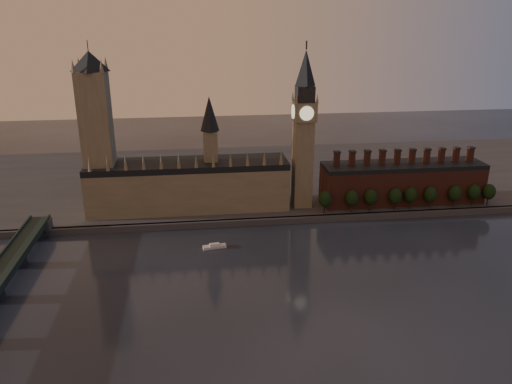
% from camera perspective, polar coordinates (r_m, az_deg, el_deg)
% --- Properties ---
extents(ground, '(900.00, 900.00, 0.00)m').
position_cam_1_polar(ground, '(243.30, 8.32, -11.85)').
color(ground, black).
rests_on(ground, ground).
extents(north_bank, '(900.00, 182.00, 4.00)m').
position_cam_1_polar(north_bank, '(401.57, 1.76, 1.66)').
color(north_bank, '#434348').
rests_on(north_bank, ground).
extents(palace_of_westminster, '(130.00, 30.30, 74.00)m').
position_cam_1_polar(palace_of_westminster, '(331.05, -7.59, 1.07)').
color(palace_of_westminster, gray).
rests_on(palace_of_westminster, north_bank).
extents(victoria_tower, '(24.00, 24.00, 108.00)m').
position_cam_1_polar(victoria_tower, '(326.81, -17.75, 6.88)').
color(victoria_tower, gray).
rests_on(victoria_tower, north_bank).
extents(big_ben, '(15.00, 15.00, 107.00)m').
position_cam_1_polar(big_ben, '(324.35, 5.48, 7.23)').
color(big_ben, gray).
rests_on(big_ben, north_bank).
extents(chimney_block, '(110.00, 25.00, 37.00)m').
position_cam_1_polar(chimney_block, '(356.12, 16.34, 1.13)').
color(chimney_block, brown).
rests_on(chimney_block, north_bank).
extents(embankment_tree_0, '(8.60, 8.60, 14.88)m').
position_cam_1_polar(embankment_tree_0, '(325.09, 7.91, -0.82)').
color(embankment_tree_0, black).
rests_on(embankment_tree_0, north_bank).
extents(embankment_tree_1, '(8.60, 8.60, 14.88)m').
position_cam_1_polar(embankment_tree_1, '(329.74, 10.92, -0.70)').
color(embankment_tree_1, black).
rests_on(embankment_tree_1, north_bank).
extents(embankment_tree_2, '(8.60, 8.60, 14.88)m').
position_cam_1_polar(embankment_tree_2, '(334.29, 12.99, -0.57)').
color(embankment_tree_2, black).
rests_on(embankment_tree_2, north_bank).
extents(embankment_tree_3, '(8.60, 8.60, 14.88)m').
position_cam_1_polar(embankment_tree_3, '(340.19, 15.62, -0.44)').
color(embankment_tree_3, black).
rests_on(embankment_tree_3, north_bank).
extents(embankment_tree_4, '(8.60, 8.60, 14.88)m').
position_cam_1_polar(embankment_tree_4, '(344.69, 17.24, -0.34)').
color(embankment_tree_4, black).
rests_on(embankment_tree_4, north_bank).
extents(embankment_tree_5, '(8.60, 8.60, 14.88)m').
position_cam_1_polar(embankment_tree_5, '(349.77, 19.30, -0.28)').
color(embankment_tree_5, black).
rests_on(embankment_tree_5, north_bank).
extents(embankment_tree_6, '(8.60, 8.60, 14.88)m').
position_cam_1_polar(embankment_tree_6, '(357.68, 21.77, -0.16)').
color(embankment_tree_6, black).
rests_on(embankment_tree_6, north_bank).
extents(embankment_tree_7, '(8.60, 8.60, 14.88)m').
position_cam_1_polar(embankment_tree_7, '(365.35, 23.63, -0.01)').
color(embankment_tree_7, black).
rests_on(embankment_tree_7, north_bank).
extents(embankment_tree_8, '(8.60, 8.60, 14.88)m').
position_cam_1_polar(embankment_tree_8, '(370.18, 25.08, 0.02)').
color(embankment_tree_8, black).
rests_on(embankment_tree_8, north_bank).
extents(river_boat, '(13.61, 5.51, 2.64)m').
position_cam_1_polar(river_boat, '(287.94, -4.76, -6.19)').
color(river_boat, silver).
rests_on(river_boat, ground).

